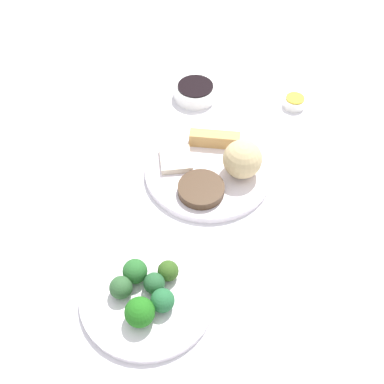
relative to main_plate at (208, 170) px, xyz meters
The scene contains 17 objects.
tabletop 0.02m from the main_plate, 77.37° to the right, with size 2.20×2.20×0.02m, color silver.
main_plate is the anchor object (origin of this frame).
rice_scoop 0.09m from the main_plate, 44.25° to the left, with size 0.08×0.08×0.08m, color #D3B880.
spring_roll 0.07m from the main_plate, 134.25° to the left, with size 0.11×0.03×0.03m, color tan.
crab_rangoon_wonton 0.07m from the main_plate, 135.75° to the right, with size 0.07×0.07×0.01m, color beige.
stir_fry_heap 0.07m from the main_plate, 45.75° to the right, with size 0.09×0.09×0.02m, color #452F1D.
broccoli_plate 0.31m from the main_plate, 53.74° to the right, with size 0.24×0.24×0.01m, color white.
broccoli_floret_0 0.30m from the main_plate, 52.16° to the right, with size 0.04×0.04×0.04m, color #25582F.
broccoli_floret_1 0.36m from the main_plate, 52.28° to the right, with size 0.05×0.05×0.05m, color #1F6B19.
broccoli_floret_2 0.27m from the main_plate, 49.23° to the right, with size 0.04×0.04×0.04m, color #33571D.
broccoli_floret_3 0.29m from the main_plate, 59.85° to the right, with size 0.04×0.04×0.04m, color #276429.
broccoli_floret_4 0.33m from the main_plate, 60.82° to the right, with size 0.04×0.04×0.04m, color #2F5A30.
broccoli_floret_5 0.33m from the main_plate, 47.70° to the right, with size 0.04×0.04×0.04m, color #246536.
soy_sauce_bowl 0.25m from the main_plate, 152.77° to the left, with size 0.11×0.11×0.03m, color white.
soy_sauce_bowl_liquid 0.25m from the main_plate, 152.77° to the left, with size 0.09×0.09×0.00m, color black.
sauce_ramekin_hot_mustard 0.31m from the main_plate, 102.34° to the left, with size 0.05×0.05×0.02m, color white.
sauce_ramekin_hot_mustard_liquid 0.31m from the main_plate, 102.34° to the left, with size 0.04×0.04×0.00m, color yellow.
Camera 1 is at (0.53, -0.38, 0.75)m, focal length 42.72 mm.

